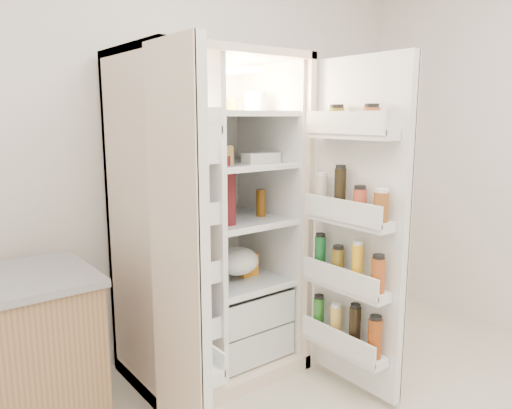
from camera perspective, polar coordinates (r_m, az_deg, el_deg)
wall_back at (r=2.95m, az=-11.55°, el=7.90°), size 4.00×0.02×2.70m
refrigerator at (r=2.80m, az=-5.61°, el=-4.65°), size 0.92×0.70×1.80m
freezer_door at (r=2.01m, az=-8.97°, el=-6.34°), size 0.15×0.40×1.72m
fridge_door at (r=2.55m, az=11.74°, el=-3.24°), size 0.17×0.58×1.72m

